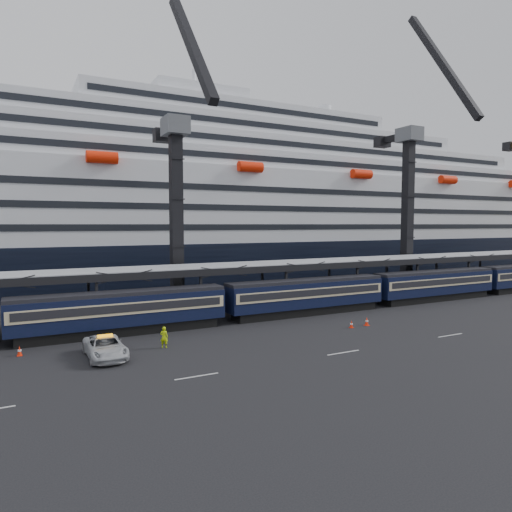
% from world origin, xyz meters
% --- Properties ---
extents(ground, '(260.00, 260.00, 0.00)m').
position_xyz_m(ground, '(0.00, 0.00, 0.00)').
color(ground, black).
rests_on(ground, ground).
extents(train, '(133.05, 3.00, 4.05)m').
position_xyz_m(train, '(-4.65, 10.00, 2.20)').
color(train, black).
rests_on(train, ground).
extents(canopy, '(130.00, 6.25, 5.53)m').
position_xyz_m(canopy, '(0.00, 14.00, 5.25)').
color(canopy, gray).
rests_on(canopy, ground).
extents(cruise_ship, '(214.09, 28.84, 34.00)m').
position_xyz_m(cruise_ship, '(-1.08, 45.99, 12.34)').
color(cruise_ship, black).
rests_on(cruise_ship, ground).
extents(crane_dark_near, '(4.50, 17.75, 35.08)m').
position_xyz_m(crane_dark_near, '(-20.00, 18.59, 11.93)').
color(crane_dark_near, '#52555A').
rests_on(crane_dark_near, ground).
extents(crane_dark_mid, '(4.50, 18.24, 39.64)m').
position_xyz_m(crane_dark_mid, '(15.00, 17.59, 13.36)').
color(crane_dark_mid, '#52555A').
rests_on(crane_dark_mid, ground).
extents(pickup_truck, '(2.73, 5.75, 1.59)m').
position_xyz_m(pickup_truck, '(-30.60, 3.10, 0.79)').
color(pickup_truck, '#B2B6BA').
rests_on(pickup_truck, ground).
extents(worker, '(0.75, 0.67, 1.73)m').
position_xyz_m(worker, '(-25.93, 3.80, 0.87)').
color(worker, '#B0D50B').
rests_on(worker, ground).
extents(traffic_cone_a, '(0.38, 0.38, 0.76)m').
position_xyz_m(traffic_cone_a, '(-36.30, 6.64, 0.38)').
color(traffic_cone_a, '#FF2508').
rests_on(traffic_cone_a, ground).
extents(traffic_cone_c, '(0.36, 0.36, 0.73)m').
position_xyz_m(traffic_cone_c, '(-7.94, 2.47, 0.36)').
color(traffic_cone_c, '#FF2508').
rests_on(traffic_cone_c, ground).
extents(traffic_cone_d, '(0.43, 0.43, 0.85)m').
position_xyz_m(traffic_cone_d, '(-5.95, 2.56, 0.42)').
color(traffic_cone_d, '#FF2508').
rests_on(traffic_cone_d, ground).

